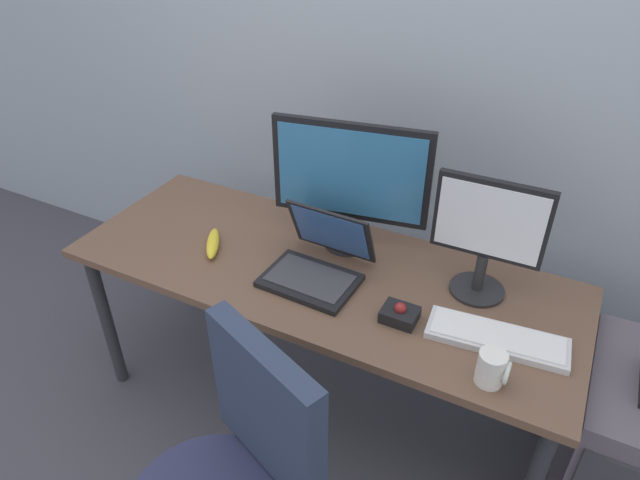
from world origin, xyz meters
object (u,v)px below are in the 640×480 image
Objects in this scene: file_cabinet at (637,458)px; trackball_mouse at (400,314)px; laptop at (318,262)px; monitor_side at (488,232)px; keyboard at (497,338)px; coffee_mug at (492,368)px; monitor_main at (350,178)px; banana at (213,243)px.

file_cabinet is 0.89m from trackball_mouse.
laptop is 2.92× the size of trackball_mouse.
laptop is at bearing -162.62° from monitor_side.
coffee_mug is at bearing -83.97° from keyboard.
coffee_mug reaches higher than trackball_mouse.
trackball_mouse is 1.08× the size of coffee_mug.
coffee_mug reaches higher than keyboard.
coffee_mug is at bearing -21.83° from trackball_mouse.
monitor_main is 0.51m from trackball_mouse.
keyboard is at bearing -61.34° from monitor_side.
trackball_mouse is at bearing -44.00° from monitor_main.
banana is (-1.05, 0.18, -0.03)m from coffee_mug.
file_cabinet is 3.36× the size of banana.
monitor_main is at bearing 171.80° from file_cabinet.
trackball_mouse is at bearing 158.17° from coffee_mug.
trackball_mouse is at bearing -14.94° from laptop.
laptop is (-0.01, -0.22, -0.22)m from monitor_main.
file_cabinet is 1.58m from banana.
laptop is 1.69× the size of banana.
trackball_mouse reaches higher than file_cabinet.
laptop reaches higher than keyboard.
laptop reaches higher than file_cabinet.
monitor_side is 4.05× the size of coffee_mug.
laptop is at bearing 161.67° from coffee_mug.
monitor_main is 0.56m from banana.
keyboard is 1.04m from banana.
laptop reaches higher than banana.
keyboard is at bearing 96.03° from coffee_mug.
monitor_main is 5.43× the size of coffee_mug.
banana reaches higher than file_cabinet.
file_cabinet is 5.80× the size of trackball_mouse.
file_cabinet is at bearing 3.11° from laptop.
monitor_main is at bearing 30.43° from banana.
keyboard is at bearing -23.42° from monitor_main.
monitor_main is 1.34× the size of monitor_side.
monitor_side is (-0.60, 0.10, 0.62)m from file_cabinet.
file_cabinet is 1.19m from laptop.
keyboard is (0.11, -0.20, -0.22)m from monitor_side.
monitor_main is 2.91× the size of banana.
monitor_side is 0.97m from banana.
banana is at bearing -149.57° from monitor_main.
trackball_mouse is 0.58× the size of banana.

